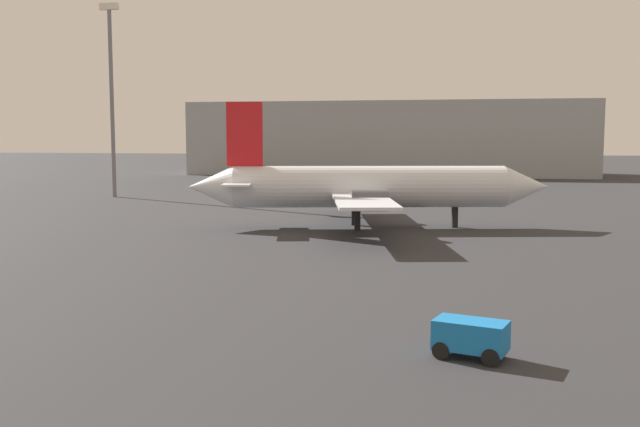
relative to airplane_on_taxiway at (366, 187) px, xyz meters
The scene contains 4 objects.
airplane_on_taxiway is the anchor object (origin of this frame).
baggage_cart 35.37m from the airplane_on_taxiway, 76.50° to the right, with size 2.67×1.95×1.30m.
light_mast_left 43.68m from the airplane_on_taxiway, 145.15° to the left, with size 2.40×0.50×23.62m.
terminal_building 87.82m from the airplane_on_taxiway, 94.67° to the left, with size 77.64×23.57×14.21m, color #999EA3.
Camera 1 is at (2.19, -8.14, 7.45)m, focal length 40.54 mm.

